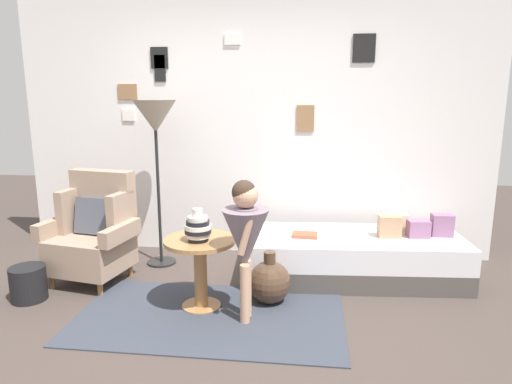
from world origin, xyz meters
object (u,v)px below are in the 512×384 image
at_px(demijohn_near, 270,282).
at_px(floor_lamp, 155,123).
at_px(daybed, 354,257).
at_px(side_table, 200,259).
at_px(armchair, 94,232).
at_px(vase_striped, 198,228).
at_px(person_child, 245,233).
at_px(book_on_daybed, 305,235).
at_px(magazine_basket, 28,283).

bearing_deg(demijohn_near, floor_lamp, 146.93).
height_order(floor_lamp, demijohn_near, floor_lamp).
height_order(daybed, floor_lamp, floor_lamp).
bearing_deg(demijohn_near, side_table, -164.12).
relative_size(armchair, vase_striped, 3.87).
bearing_deg(person_child, vase_striped, 162.74).
height_order(book_on_daybed, magazine_basket, book_on_daybed).
height_order(armchair, daybed, armchair).
relative_size(side_table, demijohn_near, 1.32).
distance_m(armchair, floor_lamp, 1.13).
bearing_deg(vase_striped, person_child, -17.26).
height_order(vase_striped, magazine_basket, vase_striped).
distance_m(demijohn_near, magazine_basket, 1.95).
distance_m(side_table, person_child, 0.49).
height_order(daybed, person_child, person_child).
bearing_deg(magazine_basket, side_table, 1.34).
height_order(side_table, book_on_daybed, side_table).
bearing_deg(magazine_basket, person_child, -4.14).
bearing_deg(floor_lamp, daybed, -4.53).
distance_m(side_table, demijohn_near, 0.59).
bearing_deg(person_child, book_on_daybed, 63.16).
height_order(floor_lamp, person_child, floor_lamp).
relative_size(demijohn_near, magazine_basket, 1.52).
bearing_deg(side_table, daybed, 31.10).
height_order(daybed, demijohn_near, demijohn_near).
height_order(floor_lamp, book_on_daybed, floor_lamp).
bearing_deg(book_on_daybed, demijohn_near, -117.82).
distance_m(floor_lamp, person_child, 1.61).
xyz_separation_m(daybed, side_table, (-1.23, -0.74, 0.20)).
bearing_deg(vase_striped, daybed, 32.68).
distance_m(floor_lamp, book_on_daybed, 1.72).
xyz_separation_m(armchair, daybed, (2.30, 0.30, -0.24)).
distance_m(daybed, demijohn_near, 0.93).
xyz_separation_m(armchair, demijohn_near, (1.59, -0.29, -0.26)).
distance_m(vase_striped, floor_lamp, 1.33).
bearing_deg(book_on_daybed, armchair, -173.39).
xyz_separation_m(armchair, side_table, (1.07, -0.44, -0.04)).
height_order(armchair, person_child, person_child).
relative_size(armchair, daybed, 0.50).
bearing_deg(book_on_daybed, floor_lamp, 170.63).
xyz_separation_m(side_table, floor_lamp, (-0.62, 0.89, 0.98)).
distance_m(armchair, side_table, 1.16).
bearing_deg(daybed, book_on_daybed, -169.01).
relative_size(person_child, demijohn_near, 2.48).
bearing_deg(armchair, side_table, -22.55).
bearing_deg(demijohn_near, book_on_daybed, 62.18).
relative_size(daybed, side_table, 3.49).
distance_m(vase_striped, magazine_basket, 1.51).
bearing_deg(vase_striped, armchair, 155.36).
relative_size(floor_lamp, demijohn_near, 3.74).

